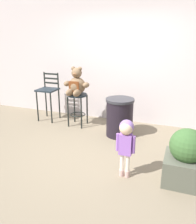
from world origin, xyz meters
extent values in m
plane|color=#796C56|center=(0.00, 0.00, 0.00)|extent=(24.00, 24.00, 0.00)
cube|color=beige|center=(0.00, 1.90, 1.83)|extent=(7.14, 0.30, 3.66)
cylinder|color=#1E272E|center=(-0.78, 1.10, 0.69)|extent=(0.42, 0.42, 0.04)
cylinder|color=black|center=(-0.94, 0.94, 0.34)|extent=(0.03, 0.03, 0.67)
cylinder|color=black|center=(-0.63, 0.94, 0.34)|extent=(0.03, 0.03, 0.67)
cylinder|color=black|center=(-0.94, 1.25, 0.34)|extent=(0.03, 0.03, 0.67)
cylinder|color=black|center=(-0.63, 1.25, 0.34)|extent=(0.03, 0.03, 0.67)
torus|color=black|center=(-0.78, 1.10, 0.25)|extent=(0.34, 0.34, 0.02)
sphere|color=brown|center=(-0.78, 1.10, 0.90)|extent=(0.36, 0.36, 0.36)
cube|color=brown|center=(-0.78, 0.95, 0.90)|extent=(0.23, 0.03, 0.22)
sphere|color=brown|center=(-0.78, 1.10, 1.17)|extent=(0.22, 0.22, 0.22)
ellipsoid|color=brown|center=(-0.78, 1.00, 1.16)|extent=(0.09, 0.07, 0.06)
sphere|color=black|center=(-0.78, 0.98, 1.16)|extent=(0.03, 0.03, 0.03)
sphere|color=brown|center=(-0.86, 1.10, 1.26)|extent=(0.09, 0.09, 0.09)
sphere|color=brown|center=(-0.71, 1.10, 1.26)|extent=(0.09, 0.09, 0.09)
ellipsoid|color=brown|center=(-1.00, 1.07, 0.93)|extent=(0.13, 0.20, 0.11)
ellipsoid|color=brown|center=(-0.56, 1.07, 0.93)|extent=(0.13, 0.20, 0.11)
ellipsoid|color=brown|center=(-0.87, 0.92, 0.79)|extent=(0.12, 0.31, 0.15)
ellipsoid|color=brown|center=(-0.70, 0.92, 0.79)|extent=(0.12, 0.31, 0.15)
cylinder|color=#C49B93|center=(0.66, -0.50, 0.05)|extent=(0.07, 0.07, 0.10)
cylinder|color=beige|center=(0.66, -0.50, 0.23)|extent=(0.05, 0.05, 0.25)
cylinder|color=#C49B93|center=(0.74, -0.50, 0.05)|extent=(0.07, 0.07, 0.10)
cylinder|color=beige|center=(0.74, -0.50, 0.23)|extent=(0.05, 0.05, 0.25)
cube|color=#905BB8|center=(0.70, -0.50, 0.50)|extent=(0.18, 0.10, 0.30)
cylinder|color=#905BB8|center=(0.58, -0.50, 0.52)|extent=(0.04, 0.04, 0.26)
cylinder|color=#905BB8|center=(0.81, -0.50, 0.52)|extent=(0.04, 0.04, 0.26)
sphere|color=#D8B293|center=(0.70, -0.50, 0.74)|extent=(0.18, 0.18, 0.18)
sphere|color=#8A65AF|center=(0.70, -0.48, 0.75)|extent=(0.20, 0.20, 0.20)
cylinder|color=black|center=(0.23, 0.88, 0.35)|extent=(0.52, 0.52, 0.71)
cylinder|color=#2D2D33|center=(0.23, 0.88, 0.73)|extent=(0.55, 0.55, 0.05)
cube|color=#1E272E|center=(-1.58, 1.18, 0.73)|extent=(0.43, 0.43, 0.03)
cylinder|color=black|center=(-1.76, 1.00, 0.35)|extent=(0.03, 0.03, 0.71)
cylinder|color=black|center=(-1.40, 1.00, 0.35)|extent=(0.03, 0.03, 0.71)
cylinder|color=black|center=(-1.76, 1.37, 0.35)|extent=(0.03, 0.03, 0.71)
cylinder|color=black|center=(-1.40, 1.37, 0.35)|extent=(0.03, 0.03, 0.71)
cylinder|color=black|center=(-1.76, 1.37, 0.92)|extent=(0.03, 0.03, 0.35)
cylinder|color=black|center=(-1.40, 1.37, 0.92)|extent=(0.03, 0.03, 0.35)
cube|color=black|center=(-1.58, 1.37, 0.85)|extent=(0.37, 0.02, 0.04)
cube|color=black|center=(-1.58, 1.37, 0.96)|extent=(0.37, 0.02, 0.04)
cube|color=black|center=(-1.58, 1.37, 1.06)|extent=(0.37, 0.02, 0.04)
cube|color=#515345|center=(1.49, -0.34, 0.19)|extent=(0.55, 0.55, 0.37)
sphere|color=#385D2E|center=(1.49, -0.34, 0.54)|extent=(0.46, 0.46, 0.46)
camera|label=1|loc=(1.37, -3.36, 1.93)|focal=37.69mm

